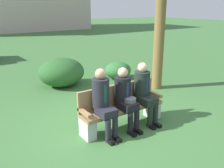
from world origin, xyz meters
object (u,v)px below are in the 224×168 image
park_bench (121,107)px  seated_man_left (103,99)px  shrub_mid_lawn (118,70)px  shrub_near_bench (62,72)px  seated_man_middle (125,96)px  seated_man_right (144,90)px

park_bench → seated_man_left: 0.63m
shrub_mid_lawn → park_bench: bearing=-124.7°
shrub_near_bench → seated_man_left: bearing=-100.0°
seated_man_left → shrub_mid_lawn: 4.06m
seated_man_left → shrub_near_bench: size_ratio=0.93×
seated_man_middle → shrub_near_bench: seated_man_middle is taller
shrub_near_bench → seated_man_middle: bearing=-91.2°
seated_man_left → shrub_mid_lawn: bearing=50.1°
seated_man_left → shrub_near_bench: (0.61, 3.43, -0.30)m
seated_man_left → seated_man_right: seated_man_left is taller
park_bench → seated_man_left: seated_man_left is taller
shrub_mid_lawn → seated_man_middle: bearing=-123.4°
seated_man_middle → shrub_near_bench: size_ratio=0.89×
seated_man_left → seated_man_middle: (0.54, -0.01, -0.03)m
park_bench → seated_man_left: size_ratio=1.41×
seated_man_middle → shrub_mid_lawn: seated_man_middle is taller
shrub_mid_lawn → seated_man_left: bearing=-129.9°
seated_man_left → seated_man_right: size_ratio=1.01×
seated_man_right → shrub_mid_lawn: (1.53, 3.10, -0.44)m
park_bench → seated_man_middle: size_ratio=1.47×
seated_man_right → shrub_mid_lawn: size_ratio=1.40×
seated_man_middle → seated_man_right: size_ratio=0.97×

